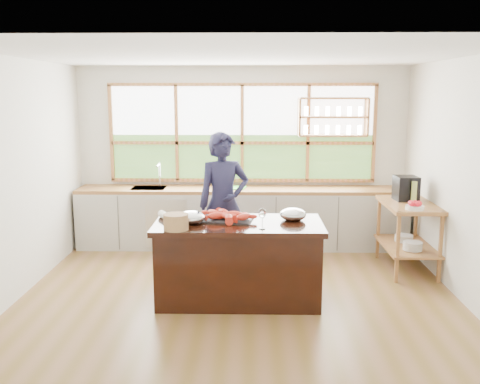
{
  "coord_description": "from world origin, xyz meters",
  "views": [
    {
      "loc": [
        0.13,
        -5.92,
        2.31
      ],
      "look_at": [
        0.01,
        0.15,
        1.18
      ],
      "focal_mm": 40.0,
      "sensor_mm": 36.0,
      "label": 1
    }
  ],
  "objects_px": {
    "espresso_machine": "(406,188)",
    "wicker_basket": "(176,222)",
    "island": "(239,261)",
    "cook": "(224,204)"
  },
  "relations": [
    {
      "from": "island",
      "to": "cook",
      "type": "relative_size",
      "value": 1.01
    },
    {
      "from": "island",
      "to": "wicker_basket",
      "type": "height_order",
      "value": "wicker_basket"
    },
    {
      "from": "island",
      "to": "cook",
      "type": "bearing_deg",
      "value": 102.77
    },
    {
      "from": "espresso_machine",
      "to": "island",
      "type": "bearing_deg",
      "value": -153.0
    },
    {
      "from": "espresso_machine",
      "to": "wicker_basket",
      "type": "relative_size",
      "value": 1.23
    },
    {
      "from": "cook",
      "to": "espresso_machine",
      "type": "bearing_deg",
      "value": -8.93
    },
    {
      "from": "cook",
      "to": "espresso_machine",
      "type": "xyz_separation_m",
      "value": [
        2.4,
        0.34,
        0.15
      ]
    },
    {
      "from": "island",
      "to": "wicker_basket",
      "type": "bearing_deg",
      "value": -152.95
    },
    {
      "from": "cook",
      "to": "wicker_basket",
      "type": "distance_m",
      "value": 1.34
    },
    {
      "from": "island",
      "to": "cook",
      "type": "xyz_separation_m",
      "value": [
        -0.21,
        0.94,
        0.46
      ]
    }
  ]
}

